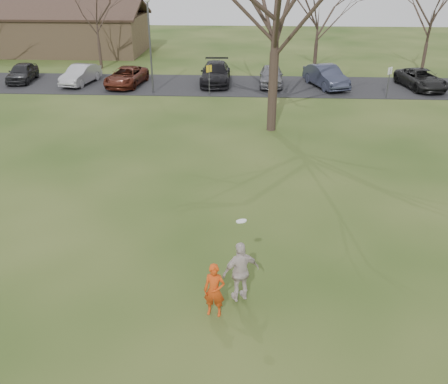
{
  "coord_description": "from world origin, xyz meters",
  "views": [
    {
      "loc": [
        0.79,
        -10.29,
        8.54
      ],
      "look_at": [
        0.0,
        4.0,
        1.5
      ],
      "focal_mm": 38.23,
      "sensor_mm": 36.0,
      "label": 1
    }
  ],
  "objects_px": {
    "car_4": "(271,76)",
    "car_0": "(22,72)",
    "player_defender": "(214,290)",
    "car_5": "(326,76)",
    "car_3": "(216,73)",
    "car_1": "(81,75)",
    "building": "(42,32)",
    "catching_play": "(241,272)",
    "lamp_post": "(149,34)",
    "car_6": "(421,79)",
    "car_2": "(126,77)"
  },
  "relations": [
    {
      "from": "car_4",
      "to": "car_0",
      "type": "bearing_deg",
      "value": -178.81
    },
    {
      "from": "player_defender",
      "to": "car_5",
      "type": "relative_size",
      "value": 0.33
    },
    {
      "from": "player_defender",
      "to": "car_3",
      "type": "height_order",
      "value": "car_3"
    },
    {
      "from": "player_defender",
      "to": "car_4",
      "type": "xyz_separation_m",
      "value": [
        2.34,
        25.47,
        -0.02
      ]
    },
    {
      "from": "car_1",
      "to": "car_4",
      "type": "bearing_deg",
      "value": 11.18
    },
    {
      "from": "car_0",
      "to": "building",
      "type": "height_order",
      "value": "building"
    },
    {
      "from": "car_0",
      "to": "car_3",
      "type": "distance_m",
      "value": 14.74
    },
    {
      "from": "car_3",
      "to": "car_5",
      "type": "xyz_separation_m",
      "value": [
        8.1,
        -0.63,
        0.01
      ]
    },
    {
      "from": "car_4",
      "to": "car_5",
      "type": "height_order",
      "value": "car_5"
    },
    {
      "from": "player_defender",
      "to": "catching_play",
      "type": "distance_m",
      "value": 0.89
    },
    {
      "from": "car_1",
      "to": "lamp_post",
      "type": "distance_m",
      "value": 7.09
    },
    {
      "from": "car_6",
      "to": "catching_play",
      "type": "relative_size",
      "value": 1.9
    },
    {
      "from": "player_defender",
      "to": "car_1",
      "type": "xyz_separation_m",
      "value": [
        -11.86,
        25.13,
        -0.04
      ]
    },
    {
      "from": "player_defender",
      "to": "car_2",
      "type": "height_order",
      "value": "player_defender"
    },
    {
      "from": "car_0",
      "to": "building",
      "type": "distance_m",
      "value": 13.2
    },
    {
      "from": "car_1",
      "to": "car_2",
      "type": "height_order",
      "value": "car_1"
    },
    {
      "from": "car_3",
      "to": "building",
      "type": "xyz_separation_m",
      "value": [
        -18.18,
        12.55,
        1.13
      ]
    },
    {
      "from": "car_2",
      "to": "lamp_post",
      "type": "height_order",
      "value": "lamp_post"
    },
    {
      "from": "car_0",
      "to": "car_1",
      "type": "height_order",
      "value": "car_1"
    },
    {
      "from": "car_1",
      "to": "car_6",
      "type": "bearing_deg",
      "value": 9.79
    },
    {
      "from": "catching_play",
      "to": "car_4",
      "type": "bearing_deg",
      "value": 86.18
    },
    {
      "from": "player_defender",
      "to": "car_6",
      "type": "bearing_deg",
      "value": 70.07
    },
    {
      "from": "car_1",
      "to": "building",
      "type": "distance_m",
      "value": 15.55
    },
    {
      "from": "car_4",
      "to": "car_3",
      "type": "bearing_deg",
      "value": 177.41
    },
    {
      "from": "car_1",
      "to": "player_defender",
      "type": "bearing_deg",
      "value": -54.95
    },
    {
      "from": "car_3",
      "to": "car_4",
      "type": "height_order",
      "value": "car_3"
    },
    {
      "from": "car_6",
      "to": "car_2",
      "type": "bearing_deg",
      "value": 170.62
    },
    {
      "from": "catching_play",
      "to": "lamp_post",
      "type": "distance_m",
      "value": 23.45
    },
    {
      "from": "car_4",
      "to": "catching_play",
      "type": "height_order",
      "value": "catching_play"
    },
    {
      "from": "car_0",
      "to": "car_4",
      "type": "xyz_separation_m",
      "value": [
        18.88,
        -0.17,
        0.03
      ]
    },
    {
      "from": "car_3",
      "to": "car_1",
      "type": "bearing_deg",
      "value": -177.8
    },
    {
      "from": "car_0",
      "to": "car_5",
      "type": "distance_m",
      "value": 22.85
    },
    {
      "from": "catching_play",
      "to": "car_1",
      "type": "bearing_deg",
      "value": 117.0
    },
    {
      "from": "car_3",
      "to": "lamp_post",
      "type": "xyz_separation_m",
      "value": [
        -4.18,
        -2.95,
        3.17
      ]
    },
    {
      "from": "lamp_post",
      "to": "car_2",
      "type": "bearing_deg",
      "value": 139.84
    },
    {
      "from": "car_6",
      "to": "catching_play",
      "type": "distance_m",
      "value": 27.55
    },
    {
      "from": "car_4",
      "to": "catching_play",
      "type": "bearing_deg",
      "value": -92.11
    },
    {
      "from": "car_0",
      "to": "car_3",
      "type": "bearing_deg",
      "value": -5.88
    },
    {
      "from": "car_1",
      "to": "car_5",
      "type": "distance_m",
      "value": 18.15
    },
    {
      "from": "car_5",
      "to": "lamp_post",
      "type": "bearing_deg",
      "value": 171.74
    },
    {
      "from": "player_defender",
      "to": "car_4",
      "type": "relative_size",
      "value": 0.37
    },
    {
      "from": "lamp_post",
      "to": "player_defender",
      "type": "bearing_deg",
      "value": -75.31
    },
    {
      "from": "car_5",
      "to": "car_3",
      "type": "bearing_deg",
      "value": 156.6
    },
    {
      "from": "car_2",
      "to": "car_5",
      "type": "bearing_deg",
      "value": 7.83
    },
    {
      "from": "car_4",
      "to": "catching_play",
      "type": "relative_size",
      "value": 1.65
    },
    {
      "from": "catching_play",
      "to": "building",
      "type": "bearing_deg",
      "value": 118.66
    },
    {
      "from": "car_4",
      "to": "building",
      "type": "bearing_deg",
      "value": 151.76
    },
    {
      "from": "car_3",
      "to": "building",
      "type": "relative_size",
      "value": 0.26
    },
    {
      "from": "car_1",
      "to": "car_6",
      "type": "xyz_separation_m",
      "value": [
        24.95,
        -0.0,
        -0.02
      ]
    },
    {
      "from": "car_2",
      "to": "car_5",
      "type": "xyz_separation_m",
      "value": [
        14.62,
        0.35,
        0.11
      ]
    }
  ]
}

